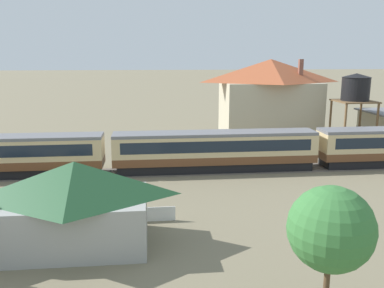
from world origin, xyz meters
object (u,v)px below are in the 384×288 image
(station_house_terracotta_roof, at_px, (270,98))
(yard_tree_1, at_px, (331,229))
(passenger_train, at_px, (218,149))
(parked_car_yellow, at_px, (55,192))
(water_tower, at_px, (356,89))
(cottage_dark_green_roof_2, at_px, (76,203))

(station_house_terracotta_roof, bearing_deg, yard_tree_1, -103.17)
(passenger_train, relative_size, parked_car_yellow, 23.83)
(water_tower, relative_size, cottage_dark_green_roof_2, 1.03)
(water_tower, relative_size, parked_car_yellow, 2.09)
(passenger_train, distance_m, water_tower, 21.81)
(station_house_terracotta_roof, height_order, cottage_dark_green_roof_2, station_house_terracotta_roof)
(water_tower, height_order, cottage_dark_green_roof_2, water_tower)
(water_tower, distance_m, yard_tree_1, 38.86)
(cottage_dark_green_roof_2, xyz_separation_m, parked_car_yellow, (-3.27, 8.70, -2.19))
(passenger_train, distance_m, parked_car_yellow, 16.31)
(water_tower, bearing_deg, cottage_dark_green_roof_2, -140.42)
(parked_car_yellow, bearing_deg, station_house_terracotta_roof, 48.07)
(station_house_terracotta_roof, bearing_deg, parked_car_yellow, -136.93)
(water_tower, relative_size, yard_tree_1, 1.47)
(station_house_terracotta_roof, distance_m, parked_car_yellow, 34.03)
(cottage_dark_green_roof_2, bearing_deg, water_tower, 39.58)
(station_house_terracotta_roof, distance_m, yard_tree_1, 41.70)
(parked_car_yellow, distance_m, yard_tree_1, 23.52)
(water_tower, xyz_separation_m, yard_tree_1, (-18.56, -34.02, -2.82))
(station_house_terracotta_roof, height_order, parked_car_yellow, station_house_terracotta_roof)
(cottage_dark_green_roof_2, relative_size, yard_tree_1, 1.43)
(station_house_terracotta_roof, height_order, yard_tree_1, station_house_terracotta_roof)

